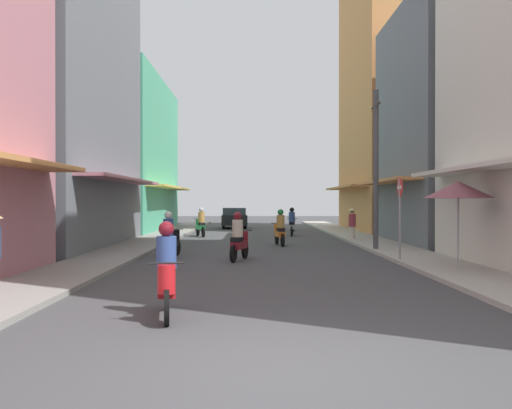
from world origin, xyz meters
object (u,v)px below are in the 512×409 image
(motorbike_maroon, at_px, (239,239))
(motorbike_red, at_px, (166,274))
(motorbike_orange, at_px, (280,229))
(motorbike_silver, at_px, (292,223))
(utility_pole, at_px, (376,169))
(motorbike_black, at_px, (170,237))
(street_sign_no_entry, at_px, (400,208))
(motorbike_white, at_px, (292,223))
(parked_car, at_px, (234,218))
(pedestrian_foreground, at_px, (352,222))
(vendor_umbrella, at_px, (458,190))
(motorbike_green, at_px, (201,224))

(motorbike_maroon, bearing_deg, motorbike_red, -96.83)
(motorbike_orange, bearing_deg, motorbike_maroon, -105.61)
(motorbike_silver, bearing_deg, utility_pole, -75.02)
(motorbike_black, height_order, street_sign_no_entry, street_sign_no_entry)
(motorbike_white, xyz_separation_m, street_sign_no_entry, (2.02, -17.98, 1.21))
(utility_pole, bearing_deg, motorbike_white, 98.39)
(street_sign_no_entry, bearing_deg, motorbike_orange, 117.55)
(motorbike_maroon, bearing_deg, utility_pole, 29.52)
(motorbike_maroon, relative_size, parked_car, 0.42)
(motorbike_black, relative_size, utility_pole, 0.29)
(motorbike_white, distance_m, utility_pole, 14.74)
(pedestrian_foreground, bearing_deg, motorbike_black, -136.50)
(motorbike_red, xyz_separation_m, vendor_umbrella, (6.94, 5.32, 1.52))
(motorbike_orange, relative_size, motorbike_maroon, 1.02)
(motorbike_silver, distance_m, street_sign_no_entry, 13.19)
(parked_car, height_order, vendor_umbrella, vendor_umbrella)
(motorbike_green, distance_m, street_sign_no_entry, 14.43)
(motorbike_green, xyz_separation_m, motorbike_red, (1.39, -19.93, 0.00))
(motorbike_white, bearing_deg, motorbike_red, -98.86)
(motorbike_green, distance_m, motorbike_white, 7.78)
(utility_pole, bearing_deg, vendor_umbrella, -81.91)
(motorbike_green, relative_size, vendor_umbrella, 0.71)
(motorbike_orange, bearing_deg, vendor_umbrella, -63.69)
(motorbike_black, xyz_separation_m, vendor_umbrella, (8.31, -3.92, 1.52))
(motorbike_orange, relative_size, pedestrian_foreground, 1.10)
(parked_car, xyz_separation_m, utility_pole, (5.99, -17.74, 2.40))
(utility_pole, bearing_deg, street_sign_no_entry, -91.58)
(motorbike_red, distance_m, motorbike_maroon, 8.38)
(motorbike_green, height_order, pedestrian_foreground, pedestrian_foreground)
(motorbike_maroon, relative_size, pedestrian_foreground, 1.08)
(parked_car, bearing_deg, vendor_umbrella, -73.88)
(motorbike_silver, relative_size, motorbike_orange, 1.00)
(motorbike_silver, relative_size, vendor_umbrella, 0.74)
(motorbike_black, bearing_deg, street_sign_no_entry, -12.77)
(vendor_umbrella, bearing_deg, parked_car, 106.12)
(motorbike_black, relative_size, motorbike_red, 0.99)
(motorbike_white, relative_size, street_sign_no_entry, 0.68)
(motorbike_green, xyz_separation_m, motorbike_silver, (5.00, 0.57, 0.00))
(motorbike_green, relative_size, motorbike_red, 0.97)
(motorbike_orange, bearing_deg, utility_pole, -39.38)
(motorbike_orange, xyz_separation_m, street_sign_no_entry, (3.39, -6.50, 1.01))
(motorbike_black, height_order, motorbike_white, motorbike_black)
(motorbike_white, distance_m, street_sign_no_entry, 18.14)
(motorbike_red, height_order, street_sign_no_entry, street_sign_no_entry)
(motorbike_orange, distance_m, pedestrian_foreground, 4.28)
(motorbike_black, height_order, motorbike_red, same)
(motorbike_green, distance_m, parked_car, 9.14)
(motorbike_silver, xyz_separation_m, pedestrian_foreground, (2.57, -4.08, 0.22))
(motorbike_red, relative_size, parked_car, 0.43)
(utility_pole, bearing_deg, motorbike_green, 130.65)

